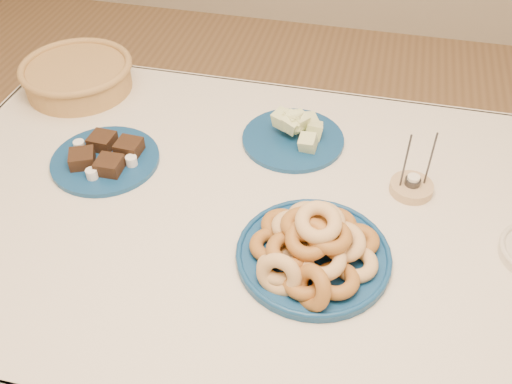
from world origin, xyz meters
TOP-DOWN VIEW (x-y plane):
  - ground at (0.00, 0.00)m, footprint 5.00×5.00m
  - dining_table at (0.00, 0.00)m, footprint 1.71×1.11m
  - donut_platter at (0.15, -0.13)m, footprint 0.44×0.44m
  - melon_plate at (0.03, 0.28)m, footprint 0.37×0.37m
  - brownie_plate at (-0.43, 0.08)m, footprint 0.29×0.29m
  - wicker_basket at (-0.66, 0.39)m, footprint 0.36×0.36m
  - candle_holder at (0.35, 0.15)m, footprint 0.14×0.14m

SIDE VIEW (x-z plane):
  - ground at x=0.00m, z-range 0.00..0.00m
  - dining_table at x=0.00m, z-range 0.27..1.02m
  - brownie_plate at x=-0.43m, z-range 0.74..0.79m
  - candle_holder at x=0.35m, z-range 0.68..0.86m
  - melon_plate at x=0.03m, z-range 0.73..0.83m
  - donut_platter at x=0.15m, z-range 0.71..0.87m
  - wicker_basket at x=-0.66m, z-range 0.75..0.84m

